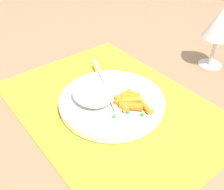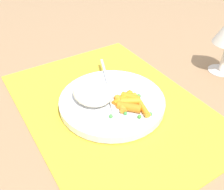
% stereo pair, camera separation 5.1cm
% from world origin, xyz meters
% --- Properties ---
extents(ground_plane, '(2.40, 2.40, 0.00)m').
position_xyz_m(ground_plane, '(0.00, 0.00, 0.00)').
color(ground_plane, '#997551').
extents(placemat, '(0.51, 0.37, 0.01)m').
position_xyz_m(placemat, '(0.00, 0.00, 0.00)').
color(placemat, gold).
rests_on(placemat, ground_plane).
extents(plate, '(0.23, 0.23, 0.02)m').
position_xyz_m(plate, '(0.00, 0.00, 0.01)').
color(plate, white).
rests_on(plate, placemat).
extents(rice_mound, '(0.10, 0.09, 0.03)m').
position_xyz_m(rice_mound, '(-0.02, -0.03, 0.04)').
color(rice_mound, beige).
rests_on(rice_mound, plate).
extents(carrot_portion, '(0.09, 0.06, 0.02)m').
position_xyz_m(carrot_portion, '(0.04, 0.02, 0.03)').
color(carrot_portion, orange).
rests_on(carrot_portion, plate).
extents(pea_scatter, '(0.09, 0.10, 0.01)m').
position_xyz_m(pea_scatter, '(0.04, 0.02, 0.03)').
color(pea_scatter, '#539342').
rests_on(pea_scatter, plate).
extents(fork, '(0.20, 0.09, 0.01)m').
position_xyz_m(fork, '(-0.03, 0.01, 0.03)').
color(fork, silver).
rests_on(fork, plate).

